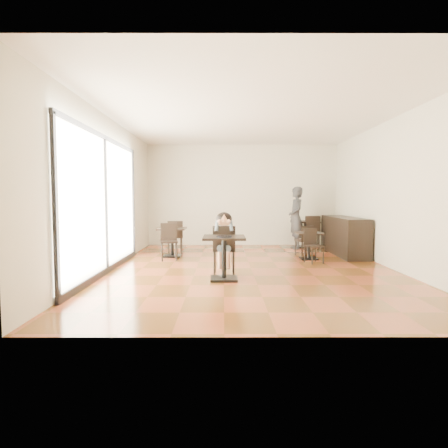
{
  "coord_description": "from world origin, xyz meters",
  "views": [
    {
      "loc": [
        -0.6,
        -7.97,
        1.51
      ],
      "look_at": [
        -0.58,
        -0.64,
        1.0
      ],
      "focal_mm": 30.0,
      "sensor_mm": 36.0,
      "label": 1
    }
  ],
  "objects_px": {
    "child": "(224,243)",
    "chair_left_b": "(169,242)",
    "chair_mid_b": "(314,246)",
    "chair_back_b": "(315,233)",
    "cafe_table_left": "(172,242)",
    "child_table": "(224,258)",
    "cafe_table_mid": "(309,246)",
    "chair_mid_a": "(304,241)",
    "adult_patron": "(296,218)",
    "chair_back_a": "(310,231)",
    "chair_left_a": "(175,237)",
    "cafe_table_back": "(305,234)",
    "child_chair": "(224,250)"
  },
  "relations": [
    {
      "from": "child",
      "to": "chair_left_b",
      "type": "bearing_deg",
      "value": 128.98
    },
    {
      "from": "chair_mid_b",
      "to": "chair_left_b",
      "type": "height_order",
      "value": "chair_left_b"
    },
    {
      "from": "chair_back_b",
      "to": "child",
      "type": "bearing_deg",
      "value": -132.08
    },
    {
      "from": "cafe_table_left",
      "to": "chair_mid_b",
      "type": "bearing_deg",
      "value": -15.63
    },
    {
      "from": "child_table",
      "to": "cafe_table_mid",
      "type": "xyz_separation_m",
      "value": [
        2.09,
        2.34,
        -0.07
      ]
    },
    {
      "from": "chair_mid_a",
      "to": "adult_patron",
      "type": "bearing_deg",
      "value": -113.28
    },
    {
      "from": "adult_patron",
      "to": "chair_left_b",
      "type": "bearing_deg",
      "value": -63.75
    },
    {
      "from": "child",
      "to": "chair_mid_a",
      "type": "height_order",
      "value": "child"
    },
    {
      "from": "chair_mid_a",
      "to": "chair_left_b",
      "type": "relative_size",
      "value": 0.89
    },
    {
      "from": "cafe_table_mid",
      "to": "chair_mid_a",
      "type": "bearing_deg",
      "value": 90.0
    },
    {
      "from": "child_table",
      "to": "chair_back_a",
      "type": "bearing_deg",
      "value": 60.16
    },
    {
      "from": "chair_mid_b",
      "to": "chair_left_b",
      "type": "xyz_separation_m",
      "value": [
        -3.43,
        0.41,
        0.05
      ]
    },
    {
      "from": "adult_patron",
      "to": "chair_back_a",
      "type": "xyz_separation_m",
      "value": [
        0.52,
        0.38,
        -0.44
      ]
    },
    {
      "from": "chair_mid_a",
      "to": "chair_left_a",
      "type": "distance_m",
      "value": 3.45
    },
    {
      "from": "cafe_table_back",
      "to": "chair_back_a",
      "type": "xyz_separation_m",
      "value": [
        0.16,
        0.08,
        0.08
      ]
    },
    {
      "from": "chair_mid_b",
      "to": "chair_left_b",
      "type": "bearing_deg",
      "value": 152.14
    },
    {
      "from": "cafe_table_mid",
      "to": "chair_back_b",
      "type": "xyz_separation_m",
      "value": [
        0.57,
        1.68,
        0.15
      ]
    },
    {
      "from": "child_chair",
      "to": "cafe_table_left",
      "type": "height_order",
      "value": "child_chair"
    },
    {
      "from": "cafe_table_left",
      "to": "child_chair",
      "type": "bearing_deg",
      "value": -58.77
    },
    {
      "from": "cafe_table_mid",
      "to": "chair_back_b",
      "type": "distance_m",
      "value": 1.78
    },
    {
      "from": "child_chair",
      "to": "chair_mid_a",
      "type": "height_order",
      "value": "child_chair"
    },
    {
      "from": "cafe_table_mid",
      "to": "chair_left_b",
      "type": "distance_m",
      "value": 3.43
    },
    {
      "from": "child",
      "to": "cafe_table_left",
      "type": "xyz_separation_m",
      "value": [
        -1.33,
        2.19,
        -0.24
      ]
    },
    {
      "from": "cafe_table_left",
      "to": "chair_mid_b",
      "type": "relative_size",
      "value": 0.94
    },
    {
      "from": "child_chair",
      "to": "chair_left_b",
      "type": "height_order",
      "value": "child_chair"
    },
    {
      "from": "adult_patron",
      "to": "chair_left_b",
      "type": "relative_size",
      "value": 2.06
    },
    {
      "from": "chair_mid_a",
      "to": "chair_left_a",
      "type": "bearing_deg",
      "value": -27.86
    },
    {
      "from": "adult_patron",
      "to": "child_table",
      "type": "bearing_deg",
      "value": -31.26
    },
    {
      "from": "child_chair",
      "to": "chair_back_b",
      "type": "bearing_deg",
      "value": -127.54
    },
    {
      "from": "child",
      "to": "chair_back_b",
      "type": "xyz_separation_m",
      "value": [
        2.66,
        3.47,
        -0.13
      ]
    },
    {
      "from": "cafe_table_mid",
      "to": "chair_mid_b",
      "type": "xyz_separation_m",
      "value": [
        0.0,
        -0.55,
        0.07
      ]
    },
    {
      "from": "child_table",
      "to": "child",
      "type": "bearing_deg",
      "value": 90.0
    },
    {
      "from": "child",
      "to": "chair_mid_b",
      "type": "distance_m",
      "value": 2.44
    },
    {
      "from": "child_chair",
      "to": "cafe_table_back",
      "type": "xyz_separation_m",
      "value": [
        2.5,
        4.02,
        -0.08
      ]
    },
    {
      "from": "adult_patron",
      "to": "cafe_table_back",
      "type": "relative_size",
      "value": 2.29
    },
    {
      "from": "adult_patron",
      "to": "chair_back_b",
      "type": "relative_size",
      "value": 1.9
    },
    {
      "from": "chair_mid_a",
      "to": "chair_back_b",
      "type": "distance_m",
      "value": 1.27
    },
    {
      "from": "chair_left_a",
      "to": "chair_back_b",
      "type": "relative_size",
      "value": 0.93
    },
    {
      "from": "chair_mid_b",
      "to": "chair_back_a",
      "type": "xyz_separation_m",
      "value": [
        0.57,
        2.86,
        0.09
      ]
    },
    {
      "from": "child",
      "to": "chair_back_a",
      "type": "xyz_separation_m",
      "value": [
        2.66,
        4.09,
        -0.13
      ]
    },
    {
      "from": "child_table",
      "to": "chair_back_b",
      "type": "distance_m",
      "value": 4.82
    },
    {
      "from": "chair_left_b",
      "to": "cafe_table_left",
      "type": "bearing_deg",
      "value": 79.56
    },
    {
      "from": "child_table",
      "to": "cafe_table_back",
      "type": "relative_size",
      "value": 1.0
    },
    {
      "from": "cafe_table_mid",
      "to": "chair_left_a",
      "type": "relative_size",
      "value": 0.74
    },
    {
      "from": "cafe_table_back",
      "to": "child",
      "type": "bearing_deg",
      "value": -121.9
    },
    {
      "from": "child",
      "to": "chair_mid_b",
      "type": "height_order",
      "value": "child"
    },
    {
      "from": "chair_mid_a",
      "to": "cafe_table_back",
      "type": "bearing_deg",
      "value": -124.65
    },
    {
      "from": "child_table",
      "to": "adult_patron",
      "type": "distance_m",
      "value": 4.81
    },
    {
      "from": "cafe_table_back",
      "to": "chair_mid_a",
      "type": "xyz_separation_m",
      "value": [
        -0.41,
        -1.68,
        -0.01
      ]
    },
    {
      "from": "adult_patron",
      "to": "chair_back_a",
      "type": "height_order",
      "value": "adult_patron"
    }
  ]
}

